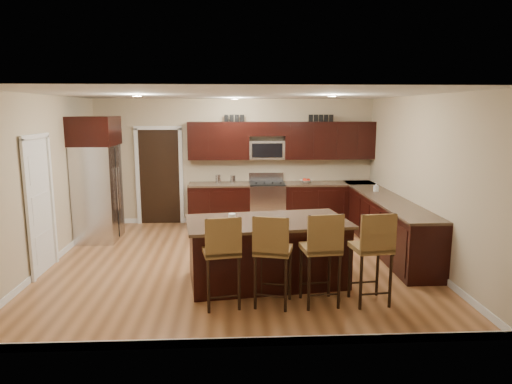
{
  "coord_description": "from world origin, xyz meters",
  "views": [
    {
      "loc": [
        -0.04,
        -7.19,
        2.45
      ],
      "look_at": [
        0.34,
        0.4,
        1.09
      ],
      "focal_mm": 32.0,
      "sensor_mm": 36.0,
      "label": 1
    }
  ],
  "objects": [
    {
      "name": "island",
      "position": [
        0.43,
        -0.91,
        0.43
      ],
      "size": [
        2.41,
        1.48,
        0.92
      ],
      "rotation": [
        0.0,
        0.0,
        0.14
      ],
      "color": "black",
      "rests_on": "floor"
    },
    {
      "name": "wall_right",
      "position": [
        3.0,
        0.0,
        1.35
      ],
      "size": [
        0.0,
        5.5,
        5.5
      ],
      "primitive_type": "plane",
      "rotation": [
        1.57,
        0.0,
        -1.57
      ],
      "color": "#BEAC89",
      "rests_on": "floor"
    },
    {
      "name": "doorway",
      "position": [
        -1.65,
        2.73,
        1.03
      ],
      "size": [
        0.85,
        0.03,
        2.06
      ],
      "primitive_type": "cube",
      "color": "black",
      "rests_on": "floor"
    },
    {
      "name": "floor",
      "position": [
        0.0,
        0.0,
        0.0
      ],
      "size": [
        6.0,
        6.0,
        0.0
      ],
      "primitive_type": "plane",
      "color": "#A26B40",
      "rests_on": "ground"
    },
    {
      "name": "letter_decor",
      "position": [
        0.9,
        2.58,
        2.29
      ],
      "size": [
        2.2,
        0.03,
        0.15
      ],
      "primitive_type": null,
      "color": "black",
      "rests_on": "upper_cabinets"
    },
    {
      "name": "floor_mat",
      "position": [
        0.07,
        1.86,
        0.01
      ],
      "size": [
        1.16,
        0.99,
        0.01
      ],
      "primitive_type": "cube",
      "rotation": [
        0.0,
        0.0,
        -0.42
      ],
      "color": "brown",
      "rests_on": "floor"
    },
    {
      "name": "canister_short",
      "position": [
        -0.06,
        2.45,
        1.01
      ],
      "size": [
        0.11,
        0.11,
        0.17
      ],
      "primitive_type": "cylinder",
      "color": "silver",
      "rests_on": "base_cabinets"
    },
    {
      "name": "stool_left",
      "position": [
        -0.19,
        -1.76,
        0.74
      ],
      "size": [
        0.52,
        0.52,
        1.19
      ],
      "rotation": [
        0.0,
        0.0,
        0.18
      ],
      "color": "brown",
      "rests_on": "floor"
    },
    {
      "name": "wall_back",
      "position": [
        0.0,
        2.75,
        1.35
      ],
      "size": [
        6.0,
        0.0,
        6.0
      ],
      "primitive_type": "plane",
      "rotation": [
        1.57,
        0.0,
        0.0
      ],
      "color": "#BEAC89",
      "rests_on": "floor"
    },
    {
      "name": "stool_mid",
      "position": [
        0.43,
        -1.76,
        0.74
      ],
      "size": [
        0.54,
        0.54,
        1.19
      ],
      "rotation": [
        0.0,
        0.0,
        -0.26
      ],
      "color": "brown",
      "rests_on": "floor"
    },
    {
      "name": "fruit_bowl",
      "position": [
        1.52,
        2.45,
        0.95
      ],
      "size": [
        0.32,
        0.32,
        0.06
      ],
      "primitive_type": "imported",
      "rotation": [
        0.0,
        0.0,
        0.3
      ],
      "color": "silver",
      "rests_on": "base_cabinets"
    },
    {
      "name": "base_cabinets",
      "position": [
        1.9,
        1.45,
        0.46
      ],
      "size": [
        4.02,
        3.96,
        0.92
      ],
      "color": "black",
      "rests_on": "floor"
    },
    {
      "name": "ceiling",
      "position": [
        0.0,
        0.0,
        2.7
      ],
      "size": [
        6.0,
        6.0,
        0.0
      ],
      "primitive_type": "plane",
      "rotation": [
        3.14,
        0.0,
        0.0
      ],
      "color": "silver",
      "rests_on": "wall_back"
    },
    {
      "name": "upper_cabinets",
      "position": [
        1.04,
        2.58,
        1.84
      ],
      "size": [
        4.0,
        0.33,
        0.8
      ],
      "color": "black",
      "rests_on": "wall_back"
    },
    {
      "name": "island_jar",
      "position": [
        -0.07,
        -0.91,
        0.97
      ],
      "size": [
        0.1,
        0.1,
        0.1
      ],
      "primitive_type": "cylinder",
      "color": "white",
      "rests_on": "island"
    },
    {
      "name": "soap_bottle",
      "position": [
        2.7,
        1.32,
        1.0
      ],
      "size": [
        0.09,
        0.09,
        0.17
      ],
      "primitive_type": "imported",
      "rotation": [
        0.0,
        0.0,
        0.17
      ],
      "color": "#B2B2B2",
      "rests_on": "base_cabinets"
    },
    {
      "name": "pantry_door",
      "position": [
        -2.98,
        -0.3,
        1.02
      ],
      "size": [
        0.03,
        0.8,
        2.04
      ],
      "primitive_type": "cube",
      "color": "white",
      "rests_on": "floor"
    },
    {
      "name": "canister_tall",
      "position": [
        -0.37,
        2.45,
        1.01
      ],
      "size": [
        0.12,
        0.12,
        0.19
      ],
      "primitive_type": "cylinder",
      "color": "silver",
      "rests_on": "base_cabinets"
    },
    {
      "name": "refrigerator",
      "position": [
        -2.62,
        1.47,
        1.21
      ],
      "size": [
        0.79,
        0.97,
        2.35
      ],
      "color": "silver",
      "rests_on": "floor"
    },
    {
      "name": "microwave",
      "position": [
        0.68,
        2.6,
        1.62
      ],
      "size": [
        0.76,
        0.31,
        0.4
      ],
      "primitive_type": "cube",
      "color": "silver",
      "rests_on": "upper_cabinets"
    },
    {
      "name": "wall_left",
      "position": [
        -3.0,
        0.0,
        1.35
      ],
      "size": [
        0.0,
        5.5,
        5.5
      ],
      "primitive_type": "plane",
      "rotation": [
        1.57,
        0.0,
        1.57
      ],
      "color": "#BEAC89",
      "rests_on": "floor"
    },
    {
      "name": "range",
      "position": [
        0.68,
        2.45,
        0.47
      ],
      "size": [
        0.76,
        0.64,
        1.11
      ],
      "color": "silver",
      "rests_on": "floor"
    },
    {
      "name": "stool_extra",
      "position": [
        1.71,
        -1.76,
        0.76
      ],
      "size": [
        0.5,
        0.5,
        1.22
      ],
      "rotation": [
        0.0,
        0.0,
        0.11
      ],
      "color": "brown",
      "rests_on": "floor"
    },
    {
      "name": "stool_right",
      "position": [
        1.06,
        -1.76,
        0.76
      ],
      "size": [
        0.5,
        0.5,
        1.22
      ],
      "rotation": [
        0.0,
        0.0,
        0.11
      ],
      "color": "brown",
      "rests_on": "floor"
    }
  ]
}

